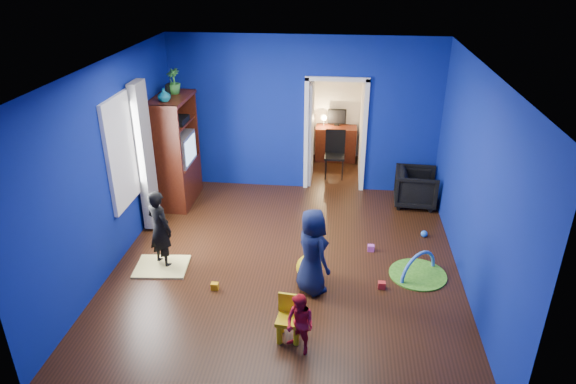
# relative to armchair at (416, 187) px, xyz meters

# --- Properties ---
(floor) EXTENTS (5.00, 5.50, 0.01)m
(floor) POSITION_rel_armchair_xyz_m (-2.10, -2.20, -0.34)
(floor) COLOR black
(floor) RESTS_ON ground
(ceiling) EXTENTS (5.00, 5.50, 0.01)m
(ceiling) POSITION_rel_armchair_xyz_m (-2.10, -2.20, 2.56)
(ceiling) COLOR white
(ceiling) RESTS_ON wall_back
(wall_back) EXTENTS (5.00, 0.02, 2.90)m
(wall_back) POSITION_rel_armchair_xyz_m (-2.10, 0.55, 1.11)
(wall_back) COLOR navy
(wall_back) RESTS_ON floor
(wall_front) EXTENTS (5.00, 0.02, 2.90)m
(wall_front) POSITION_rel_armchair_xyz_m (-2.10, -4.95, 1.11)
(wall_front) COLOR navy
(wall_front) RESTS_ON floor
(wall_left) EXTENTS (0.02, 5.50, 2.90)m
(wall_left) POSITION_rel_armchair_xyz_m (-4.60, -2.20, 1.11)
(wall_left) COLOR navy
(wall_left) RESTS_ON floor
(wall_right) EXTENTS (0.02, 5.50, 2.90)m
(wall_right) POSITION_rel_armchair_xyz_m (0.40, -2.20, 1.11)
(wall_right) COLOR navy
(wall_right) RESTS_ON floor
(alcove) EXTENTS (1.00, 1.75, 2.50)m
(alcove) POSITION_rel_armchair_xyz_m (-1.50, 1.42, 0.91)
(alcove) COLOR silver
(alcove) RESTS_ON floor
(armchair) EXTENTS (0.78, 0.76, 0.67)m
(armchair) POSITION_rel_armchair_xyz_m (0.00, 0.00, 0.00)
(armchair) COLOR black
(armchair) RESTS_ON floor
(child_black) EXTENTS (0.52, 0.48, 1.19)m
(child_black) POSITION_rel_armchair_xyz_m (-3.91, -2.41, 0.26)
(child_black) COLOR black
(child_black) RESTS_ON floor
(child_navy) EXTENTS (0.67, 0.71, 1.22)m
(child_navy) POSITION_rel_armchair_xyz_m (-1.69, -2.81, 0.27)
(child_navy) COLOR #0F143A
(child_navy) RESTS_ON floor
(toddler_red) EXTENTS (0.47, 0.45, 0.76)m
(toddler_red) POSITION_rel_armchair_xyz_m (-1.75, -4.00, 0.05)
(toddler_red) COLOR red
(toddler_red) RESTS_ON floor
(vase) EXTENTS (0.27, 0.27, 0.22)m
(vase) POSITION_rel_armchair_xyz_m (-4.30, -0.62, 1.73)
(vase) COLOR #0C6467
(vase) RESTS_ON tv_armoire
(potted_plant) EXTENTS (0.31, 0.31, 0.43)m
(potted_plant) POSITION_rel_armchair_xyz_m (-4.30, -0.10, 1.84)
(potted_plant) COLOR #348C32
(potted_plant) RESTS_ON tv_armoire
(tv_armoire) EXTENTS (0.58, 1.14, 1.96)m
(tv_armoire) POSITION_rel_armchair_xyz_m (-4.30, -0.32, 0.64)
(tv_armoire) COLOR #3A1609
(tv_armoire) RESTS_ON floor
(crt_tv) EXTENTS (0.46, 0.70, 0.54)m
(crt_tv) POSITION_rel_armchair_xyz_m (-4.26, -0.32, 0.68)
(crt_tv) COLOR silver
(crt_tv) RESTS_ON tv_armoire
(yellow_blanket) EXTENTS (0.80, 0.67, 0.03)m
(yellow_blanket) POSITION_rel_armchair_xyz_m (-3.91, -2.51, -0.32)
(yellow_blanket) COLOR #F2E07A
(yellow_blanket) RESTS_ON floor
(hopper_ball) EXTENTS (0.37, 0.37, 0.37)m
(hopper_ball) POSITION_rel_armchair_xyz_m (-1.74, -2.56, -0.15)
(hopper_ball) COLOR yellow
(hopper_ball) RESTS_ON floor
(kid_chair) EXTENTS (0.31, 0.31, 0.50)m
(kid_chair) POSITION_rel_armchair_xyz_m (-1.90, -3.80, -0.09)
(kid_chair) COLOR yellow
(kid_chair) RESTS_ON floor
(play_mat) EXTENTS (0.81, 0.81, 0.02)m
(play_mat) POSITION_rel_armchair_xyz_m (-0.20, -2.30, -0.32)
(play_mat) COLOR #409922
(play_mat) RESTS_ON floor
(toy_arch) EXTENTS (0.56, 0.55, 0.73)m
(toy_arch) POSITION_rel_armchair_xyz_m (-0.20, -2.30, -0.32)
(toy_arch) COLOR #3F8CD8
(toy_arch) RESTS_ON floor
(window_left) EXTENTS (0.03, 0.95, 1.55)m
(window_left) POSITION_rel_armchair_xyz_m (-4.58, -1.85, 1.21)
(window_left) COLOR white
(window_left) RESTS_ON wall_left
(curtain) EXTENTS (0.14, 0.42, 2.40)m
(curtain) POSITION_rel_armchair_xyz_m (-4.47, -1.30, 0.91)
(curtain) COLOR slate
(curtain) RESTS_ON floor
(doorway) EXTENTS (1.16, 0.10, 2.10)m
(doorway) POSITION_rel_armchair_xyz_m (-1.50, 0.55, 0.71)
(doorway) COLOR white
(doorway) RESTS_ON floor
(study_desk) EXTENTS (0.88, 0.44, 0.75)m
(study_desk) POSITION_rel_armchair_xyz_m (-1.50, 2.06, 0.04)
(study_desk) COLOR #3D140A
(study_desk) RESTS_ON floor
(desk_monitor) EXTENTS (0.40, 0.05, 0.32)m
(desk_monitor) POSITION_rel_armchair_xyz_m (-1.50, 2.18, 0.61)
(desk_monitor) COLOR black
(desk_monitor) RESTS_ON study_desk
(desk_lamp) EXTENTS (0.14, 0.14, 0.14)m
(desk_lamp) POSITION_rel_armchair_xyz_m (-1.78, 2.12, 0.59)
(desk_lamp) COLOR #FFD88C
(desk_lamp) RESTS_ON study_desk
(folding_chair) EXTENTS (0.40, 0.40, 0.92)m
(folding_chair) POSITION_rel_armchair_xyz_m (-1.50, 1.10, 0.12)
(folding_chair) COLOR black
(folding_chair) RESTS_ON floor
(book_shelf) EXTENTS (0.88, 0.24, 0.04)m
(book_shelf) POSITION_rel_armchair_xyz_m (-1.50, 2.17, 1.68)
(book_shelf) COLOR white
(book_shelf) RESTS_ON study_desk
(toy_0) EXTENTS (0.10, 0.08, 0.10)m
(toy_0) POSITION_rel_armchair_xyz_m (-0.73, -2.67, -0.29)
(toy_0) COLOR red
(toy_0) RESTS_ON floor
(toy_1) EXTENTS (0.11, 0.11, 0.11)m
(toy_1) POSITION_rel_armchair_xyz_m (0.03, -1.18, -0.28)
(toy_1) COLOR blue
(toy_1) RESTS_ON floor
(toy_2) EXTENTS (0.10, 0.08, 0.10)m
(toy_2) POSITION_rel_armchair_xyz_m (-3.01, -2.95, -0.29)
(toy_2) COLOR orange
(toy_2) RESTS_ON floor
(toy_3) EXTENTS (0.10, 0.08, 0.10)m
(toy_3) POSITION_rel_armchair_xyz_m (-0.85, -1.71, -0.29)
(toy_3) COLOR #D44FBD
(toy_3) RESTS_ON floor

